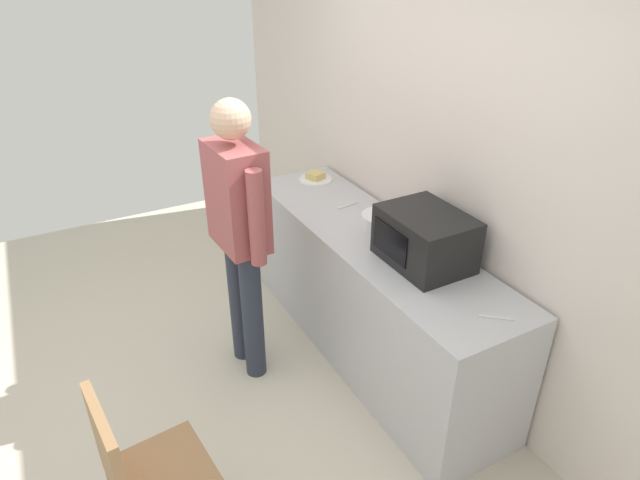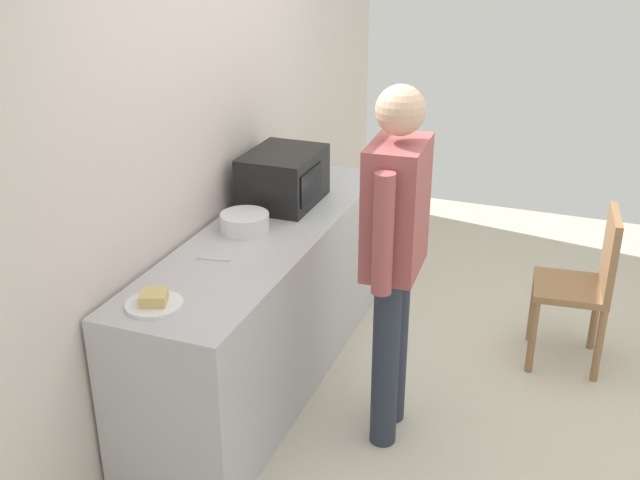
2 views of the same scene
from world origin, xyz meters
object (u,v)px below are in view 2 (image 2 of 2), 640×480
object	(u,v)px
sandwich_plate	(154,302)
wooden_chair	(585,281)
fork_utensil	(213,259)
spoon_utensil	(322,171)
salad_bowl	(245,222)
person_standing	(395,243)
microwave	(283,178)

from	to	relation	value
sandwich_plate	wooden_chair	bearing A→B (deg)	-45.72
fork_utensil	wooden_chair	distance (m)	2.10
spoon_utensil	salad_bowl	bearing A→B (deg)	177.71
person_standing	fork_utensil	bearing A→B (deg)	101.91
sandwich_plate	person_standing	world-z (taller)	person_standing
sandwich_plate	fork_utensil	bearing A→B (deg)	-1.65
sandwich_plate	fork_utensil	xyz separation A→B (m)	(0.50, -0.01, -0.02)
microwave	wooden_chair	bearing A→B (deg)	-78.59
sandwich_plate	spoon_utensil	bearing A→B (deg)	-1.29
fork_utensil	spoon_utensil	world-z (taller)	same
microwave	sandwich_plate	size ratio (longest dim) A/B	2.03
person_standing	wooden_chair	world-z (taller)	person_standing
salad_bowl	person_standing	distance (m)	0.89
spoon_utensil	wooden_chair	bearing A→B (deg)	-98.38
salad_bowl	fork_utensil	world-z (taller)	salad_bowl
fork_utensil	wooden_chair	bearing A→B (deg)	-55.43
wooden_chair	spoon_utensil	bearing A→B (deg)	81.62
sandwich_plate	fork_utensil	distance (m)	0.50
person_standing	spoon_utensil	bearing A→B (deg)	33.60
sandwich_plate	fork_utensil	world-z (taller)	sandwich_plate
sandwich_plate	salad_bowl	xyz separation A→B (m)	(0.88, -0.00, 0.03)
microwave	sandwich_plate	world-z (taller)	microwave
person_standing	salad_bowl	bearing A→B (deg)	76.97
spoon_utensil	fork_utensil	bearing A→B (deg)	178.84
microwave	person_standing	xyz separation A→B (m)	(-0.65, -0.84, -0.00)
spoon_utensil	wooden_chair	size ratio (longest dim) A/B	0.18
salad_bowl	fork_utensil	distance (m)	0.38
spoon_utensil	wooden_chair	xyz separation A→B (m)	(-0.25, -1.67, -0.37)
salad_bowl	fork_utensil	bearing A→B (deg)	-178.05
microwave	fork_utensil	bearing A→B (deg)	178.98
sandwich_plate	salad_bowl	world-z (taller)	salad_bowl
fork_utensil	wooden_chair	xyz separation A→B (m)	(1.17, -1.70, -0.37)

